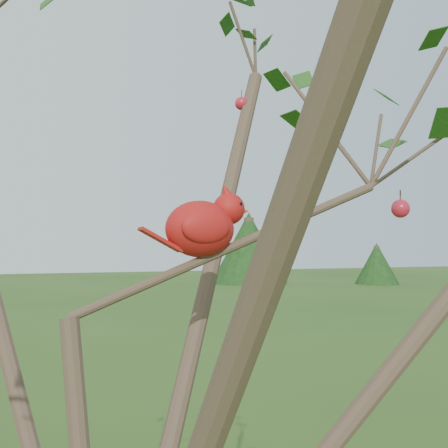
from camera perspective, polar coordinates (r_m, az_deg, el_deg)
name	(u,v)px	position (r m, az deg, el deg)	size (l,w,h in m)	color
crabapple_tree	(125,219)	(0.92, -10.07, 0.46)	(2.35, 2.05, 2.95)	#433024
cardinal	(204,226)	(1.07, -2.08, -0.19)	(0.23, 0.12, 0.16)	red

